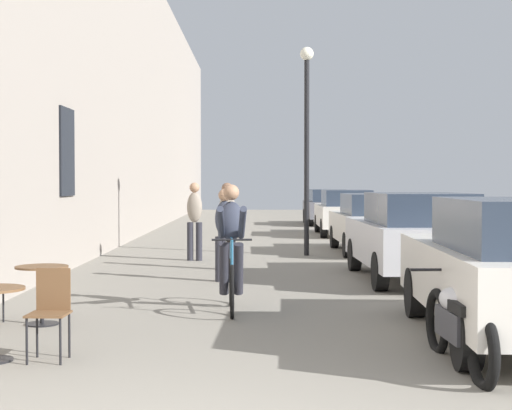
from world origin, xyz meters
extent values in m
cube|color=gray|center=(-3.45, 14.00, 4.58)|extent=(0.50, 68.00, 9.16)
cube|color=black|center=(-3.18, 10.48, 2.32)|extent=(0.04, 1.10, 1.70)
cylinder|color=black|center=(-1.40, 2.67, 0.23)|extent=(0.02, 0.02, 0.45)
cylinder|color=black|center=(-1.73, 2.68, 0.23)|extent=(0.02, 0.02, 0.45)
cylinder|color=black|center=(-1.39, 2.99, 0.23)|extent=(0.02, 0.02, 0.45)
cylinder|color=black|center=(-1.72, 3.00, 0.23)|extent=(0.02, 0.02, 0.45)
cube|color=brown|center=(-1.56, 2.83, 0.46)|extent=(0.39, 0.39, 0.02)
cube|color=brown|center=(-1.55, 3.01, 0.68)|extent=(0.34, 0.03, 0.42)
cylinder|color=black|center=(-2.15, 4.80, 0.01)|extent=(0.40, 0.40, 0.02)
cylinder|color=black|center=(-2.15, 4.80, 0.36)|extent=(0.05, 0.05, 0.67)
cylinder|color=brown|center=(-2.15, 4.80, 0.71)|extent=(0.64, 0.64, 0.02)
cylinder|color=black|center=(-2.68, 4.97, 0.23)|extent=(0.02, 0.02, 0.45)
torus|color=black|center=(0.15, 5.30, 0.33)|extent=(0.08, 0.71, 0.71)
torus|color=black|center=(0.11, 6.35, 0.33)|extent=(0.08, 0.71, 0.71)
cylinder|color=#286084|center=(0.11, 6.26, 0.61)|extent=(0.05, 0.22, 0.58)
cylinder|color=#286084|center=(0.13, 5.76, 0.95)|extent=(0.07, 0.83, 0.14)
cylinder|color=#286084|center=(0.15, 5.32, 0.67)|extent=(0.04, 0.09, 0.67)
cylinder|color=#286084|center=(0.13, 5.85, 0.37)|extent=(0.08, 1.00, 0.12)
cylinder|color=black|center=(0.15, 5.35, 1.00)|extent=(0.52, 0.05, 0.03)
ellipsoid|color=black|center=(0.12, 6.17, 0.93)|extent=(0.12, 0.24, 0.06)
ellipsoid|color=#2D3342|center=(0.12, 6.09, 1.21)|extent=(0.35, 0.36, 0.59)
sphere|color=#A57A5B|center=(0.12, 6.05, 1.60)|extent=(0.22, 0.22, 0.22)
cylinder|color=#26262D|center=(0.22, 6.02, 0.55)|extent=(0.15, 0.40, 0.75)
cylinder|color=#26262D|center=(0.02, 6.01, 0.55)|extent=(0.15, 0.40, 0.75)
cylinder|color=#2D3342|center=(0.28, 5.71, 1.20)|extent=(0.14, 0.75, 0.48)
cylinder|color=#2D3342|center=(-0.01, 5.69, 1.20)|extent=(0.11, 0.75, 0.48)
cylinder|color=#26262D|center=(0.01, 8.94, 0.39)|extent=(0.14, 0.14, 0.79)
cylinder|color=#26262D|center=(-0.18, 8.98, 0.39)|extent=(0.14, 0.14, 0.79)
ellipsoid|color=#2D3342|center=(-0.08, 8.96, 1.10)|extent=(0.38, 0.30, 0.62)
sphere|color=#A57A5B|center=(-0.08, 8.96, 1.51)|extent=(0.22, 0.22, 0.22)
cylinder|color=#26262D|center=(-0.21, 10.86, 0.42)|extent=(0.14, 0.14, 0.85)
cylinder|color=#26262D|center=(-0.01, 10.83, 0.42)|extent=(0.14, 0.14, 0.85)
ellipsoid|color=gray|center=(-0.11, 10.85, 1.18)|extent=(0.37, 0.28, 0.67)
sphere|color=brown|center=(-0.11, 10.85, 1.61)|extent=(0.22, 0.22, 0.22)
cylinder|color=#26262D|center=(-0.99, 12.68, 0.42)|extent=(0.14, 0.14, 0.85)
cylinder|color=#26262D|center=(-0.80, 12.65, 0.42)|extent=(0.14, 0.14, 0.85)
ellipsoid|color=gray|center=(-0.89, 12.66, 1.18)|extent=(0.37, 0.29, 0.67)
sphere|color=#A57A5B|center=(-0.89, 12.66, 1.61)|extent=(0.22, 0.22, 0.22)
cylinder|color=black|center=(1.65, 13.87, 2.30)|extent=(0.12, 0.12, 4.60)
sphere|color=silver|center=(1.65, 13.87, 4.74)|extent=(0.32, 0.32, 0.32)
cube|color=beige|center=(3.29, 3.86, 0.68)|extent=(1.99, 4.48, 0.72)
cylinder|color=black|center=(2.52, 5.34, 0.32)|extent=(0.23, 0.64, 0.64)
cylinder|color=black|center=(2.41, 2.43, 0.32)|extent=(0.23, 0.64, 0.64)
cube|color=#B7B7BC|center=(3.24, 9.24, 0.67)|extent=(1.88, 4.40, 0.71)
cube|color=#283342|center=(3.25, 8.72, 1.29)|extent=(1.56, 2.38, 0.53)
cylinder|color=black|center=(2.39, 10.67, 0.31)|extent=(0.21, 0.63, 0.63)
cylinder|color=black|center=(4.04, 10.70, 0.31)|extent=(0.21, 0.63, 0.63)
cylinder|color=black|center=(2.44, 7.79, 0.31)|extent=(0.21, 0.63, 0.63)
cylinder|color=black|center=(4.09, 7.82, 0.31)|extent=(0.21, 0.63, 0.63)
cube|color=beige|center=(3.31, 14.65, 0.63)|extent=(1.74, 4.10, 0.66)
cube|color=#283342|center=(3.32, 14.16, 1.20)|extent=(1.45, 2.22, 0.49)
cylinder|color=black|center=(2.52, 15.99, 0.29)|extent=(0.20, 0.59, 0.59)
cylinder|color=black|center=(4.06, 16.01, 0.29)|extent=(0.20, 0.59, 0.59)
cylinder|color=black|center=(2.56, 13.30, 0.29)|extent=(0.20, 0.59, 0.59)
cylinder|color=black|center=(4.10, 13.32, 0.29)|extent=(0.20, 0.59, 0.59)
cube|color=beige|center=(3.35, 21.01, 0.64)|extent=(1.76, 4.17, 0.68)
cube|color=#283342|center=(3.34, 20.52, 1.23)|extent=(1.47, 2.26, 0.50)
cylinder|color=black|center=(2.58, 22.39, 0.30)|extent=(0.20, 0.60, 0.60)
cylinder|color=black|center=(4.15, 22.38, 0.30)|extent=(0.20, 0.60, 0.60)
cylinder|color=black|center=(2.55, 19.65, 0.30)|extent=(0.20, 0.60, 0.60)
cylinder|color=black|center=(4.12, 19.64, 0.30)|extent=(0.20, 0.60, 0.60)
cube|color=#595960|center=(3.33, 27.35, 0.62)|extent=(1.71, 4.04, 0.65)
cube|color=#283342|center=(3.33, 26.87, 1.19)|extent=(1.42, 2.19, 0.49)
cylinder|color=black|center=(2.55, 28.67, 0.29)|extent=(0.19, 0.58, 0.58)
cylinder|color=black|center=(4.07, 28.69, 0.29)|extent=(0.19, 0.58, 0.58)
cylinder|color=black|center=(2.59, 26.02, 0.29)|extent=(0.19, 0.58, 0.58)
cylinder|color=black|center=(4.10, 26.04, 0.29)|extent=(0.19, 0.58, 0.58)
torus|color=black|center=(2.34, 3.33, 0.30)|extent=(0.12, 0.69, 0.69)
torus|color=black|center=(2.40, 1.88, 0.30)|extent=(0.13, 0.70, 0.70)
cube|color=#333338|center=(2.37, 2.60, 0.40)|extent=(0.27, 0.77, 0.28)
ellipsoid|color=#B7B7BC|center=(2.37, 2.70, 0.62)|extent=(0.30, 0.53, 0.24)
cube|color=black|center=(2.38, 2.32, 0.60)|extent=(0.26, 0.45, 0.10)
cylinder|color=black|center=(2.34, 3.23, 0.85)|extent=(0.62, 0.05, 0.03)
camera|label=1|loc=(0.46, -4.87, 1.75)|focal=55.89mm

